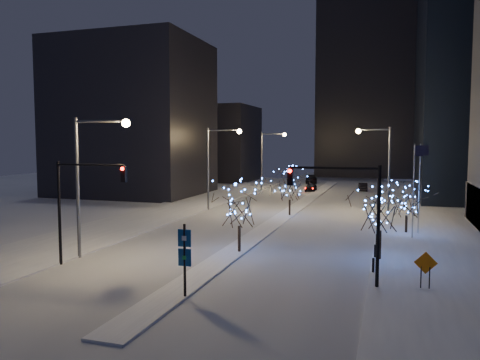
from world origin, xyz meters
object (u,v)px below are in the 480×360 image
at_px(street_lamp_w_far, 268,153).
at_px(traffic_signal_west, 79,196).
at_px(car_far, 311,179).
at_px(holiday_tree_median_near, 239,205).
at_px(wayfinding_sign, 185,253).
at_px(holiday_tree_plaza_near, 380,210).
at_px(construction_sign, 426,266).
at_px(traffic_signal_east, 350,204).
at_px(street_lamp_w_mid, 216,157).
at_px(holiday_tree_plaza_far, 407,200).
at_px(street_lamp_east, 381,158).
at_px(car_near, 311,187).
at_px(holiday_tree_median_far, 290,185).
at_px(street_lamp_w_near, 90,168).
at_px(car_mid, 363,187).

relative_size(street_lamp_w_far, traffic_signal_west, 1.43).
relative_size(traffic_signal_west, car_far, 1.26).
distance_m(holiday_tree_median_near, wayfinding_sign, 10.62).
height_order(holiday_tree_plaza_near, construction_sign, holiday_tree_plaza_near).
bearing_deg(traffic_signal_east, street_lamp_w_mid, 124.51).
xyz_separation_m(holiday_tree_plaza_near, holiday_tree_plaza_far, (2.10, 10.79, -0.52)).
xyz_separation_m(street_lamp_east, car_near, (-11.58, 22.51, -5.74)).
bearing_deg(holiday_tree_plaza_far, holiday_tree_median_near, -136.05).
xyz_separation_m(car_near, holiday_tree_median_far, (2.00, -27.35, 2.83)).
relative_size(street_lamp_w_far, construction_sign, 4.82).
xyz_separation_m(street_lamp_w_near, traffic_signal_east, (17.88, -1.00, -1.74)).
height_order(street_lamp_w_mid, traffic_signal_west, street_lamp_w_mid).
bearing_deg(car_far, holiday_tree_plaza_far, -79.90).
bearing_deg(traffic_signal_east, car_near, 101.46).
xyz_separation_m(street_lamp_east, car_far, (-14.02, 38.08, -5.65)).
xyz_separation_m(street_lamp_w_far, car_mid, (15.74, 3.97, -5.79)).
distance_m(car_near, wayfinding_sign, 56.37).
height_order(street_lamp_east, construction_sign, street_lamp_east).
bearing_deg(street_lamp_east, car_far, 110.22).
bearing_deg(construction_sign, traffic_signal_west, -178.25).
relative_size(holiday_tree_plaza_near, construction_sign, 2.52).
bearing_deg(holiday_tree_plaza_near, street_lamp_w_far, 113.66).
xyz_separation_m(street_lamp_w_mid, wayfinding_sign, (9.82, -30.78, -4.04)).
distance_m(car_mid, construction_sign, 54.81).
bearing_deg(wayfinding_sign, street_lamp_w_near, 148.84).
bearing_deg(holiday_tree_plaza_near, construction_sign, -67.27).
xyz_separation_m(street_lamp_east, traffic_signal_west, (-18.52, -30.00, -1.69)).
height_order(wayfinding_sign, construction_sign, wayfinding_sign).
xyz_separation_m(holiday_tree_median_near, construction_sign, (12.56, -5.25, -2.21)).
bearing_deg(street_lamp_w_near, street_lamp_w_far, 90.00).
xyz_separation_m(car_near, holiday_tree_plaza_near, (12.00, -44.87, 2.89)).
height_order(street_lamp_w_mid, holiday_tree_median_far, street_lamp_w_mid).
distance_m(holiday_tree_median_near, construction_sign, 13.79).
bearing_deg(car_near, holiday_tree_median_near, -89.25).
height_order(street_lamp_w_mid, street_lamp_east, same).
distance_m(street_lamp_w_near, wayfinding_sign, 12.09).
bearing_deg(traffic_signal_west, traffic_signal_east, 3.29).
xyz_separation_m(street_lamp_east, holiday_tree_plaza_near, (0.42, -22.36, -2.84)).
distance_m(car_far, wayfinding_sign, 72.04).
distance_m(holiday_tree_plaza_far, wayfinding_sign, 25.12).
relative_size(street_lamp_east, holiday_tree_plaza_near, 1.91).
bearing_deg(wayfinding_sign, holiday_tree_plaza_near, 49.21).
xyz_separation_m(traffic_signal_west, car_near, (6.94, 52.52, -4.05)).
bearing_deg(street_lamp_east, street_lamp_w_near, -124.19).
height_order(street_lamp_w_near, street_lamp_w_mid, same).
relative_size(street_lamp_w_near, traffic_signal_east, 1.43).
bearing_deg(traffic_signal_east, car_far, 100.87).
bearing_deg(traffic_signal_west, holiday_tree_median_far, 70.45).
distance_m(street_lamp_w_mid, street_lamp_w_far, 25.00).
bearing_deg(holiday_tree_median_near, traffic_signal_east, -34.40).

